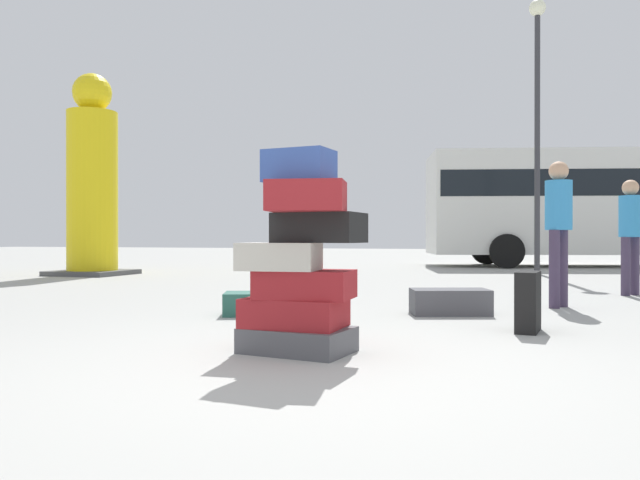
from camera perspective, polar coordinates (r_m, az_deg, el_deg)
ground_plane at (r=3.81m, az=-0.88°, el=-11.96°), size 80.00×80.00×0.00m
suitcase_tower at (r=4.27m, az=-1.83°, el=-2.75°), size 0.85×0.71×1.40m
suitcase_teal_foreground_far at (r=5.68m, az=-1.10°, el=-4.81°), size 0.24×0.35×0.61m
suitcase_black_foreground_near at (r=5.54m, az=18.78°, el=-5.45°), size 0.23×0.43×0.51m
suitcase_teal_behind_tower at (r=6.44m, az=-6.43°, el=-5.90°), size 0.66×0.60×0.23m
suitcase_charcoal_left_side at (r=6.57m, az=11.99°, el=-5.64°), size 0.89×0.64×0.26m
person_bearded_onlooker at (r=9.55m, az=26.89°, el=1.14°), size 0.30×0.30×1.61m
person_tourist_with_camera at (r=7.55m, az=21.30°, el=1.77°), size 0.30×0.31×1.68m
yellow_dummy_statue at (r=14.10m, az=-20.41°, el=4.79°), size 1.47×1.47×4.32m
parked_bus at (r=19.00m, az=26.04°, el=3.32°), size 10.69×4.87×3.15m
lamp_post at (r=14.70m, az=19.55°, el=12.60°), size 0.36×0.36×6.06m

